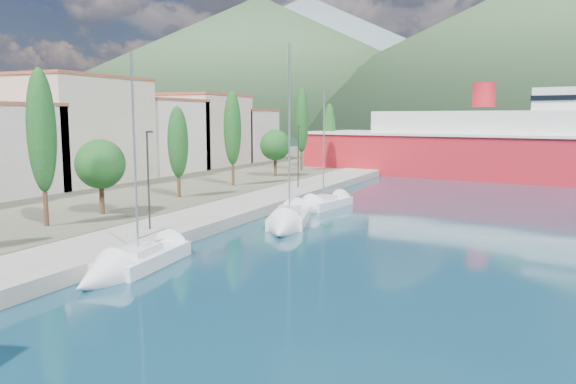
% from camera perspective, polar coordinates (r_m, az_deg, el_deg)
% --- Properties ---
extents(ground, '(1400.00, 1400.00, 0.00)m').
position_cam_1_polar(ground, '(135.38, 18.93, 3.94)').
color(ground, '#113649').
extents(quay, '(5.00, 88.00, 0.80)m').
position_cam_1_polar(quay, '(46.67, -3.97, -1.39)').
color(quay, gray).
rests_on(quay, ground).
extents(land_strip, '(70.00, 148.00, 0.70)m').
position_cam_1_polar(land_strip, '(78.76, -25.34, 1.52)').
color(land_strip, '#565644').
rests_on(land_strip, ground).
extents(town_buildings, '(9.20, 69.20, 11.30)m').
position_cam_1_polar(town_buildings, '(68.35, -16.80, 5.50)').
color(town_buildings, '#C4B29E').
rests_on(town_buildings, land_strip).
extents(tree_row, '(3.62, 63.45, 10.83)m').
position_cam_1_polar(tree_row, '(54.76, -7.53, 5.44)').
color(tree_row, '#47301E').
rests_on(tree_row, land_strip).
extents(lamp_posts, '(0.15, 42.89, 6.06)m').
position_cam_1_polar(lamp_posts, '(36.53, -12.68, 1.76)').
color(lamp_posts, '#2D2D33').
rests_on(lamp_posts, quay).
extents(sailboat_near, '(3.35, 8.46, 11.85)m').
position_cam_1_polar(sailboat_near, '(28.84, -16.70, -7.52)').
color(sailboat_near, silver).
rests_on(sailboat_near, ground).
extents(sailboat_mid, '(5.19, 9.90, 13.79)m').
position_cam_1_polar(sailboat_mid, '(39.10, -0.22, -3.24)').
color(sailboat_mid, silver).
rests_on(sailboat_mid, ground).
extents(sailboat_far, '(3.84, 7.67, 10.80)m').
position_cam_1_polar(sailboat_far, '(46.86, 2.64, -1.47)').
color(sailboat_far, silver).
rests_on(sailboat_far, ground).
extents(ferry, '(65.49, 22.96, 12.75)m').
position_cam_1_polar(ferry, '(75.68, 25.76, 3.97)').
color(ferry, red).
rests_on(ferry, ground).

